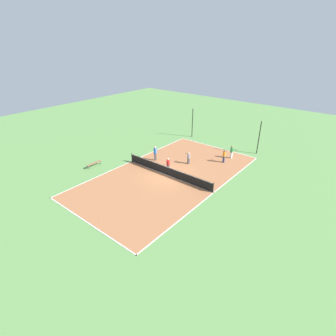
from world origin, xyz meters
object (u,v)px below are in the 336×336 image
at_px(player_center_orange, 224,155).
at_px(player_near_blue, 155,152).
at_px(player_baseline_gray, 189,157).
at_px(fence_post_back_right, 259,138).
at_px(tennis_ball_left_sideline, 101,220).
at_px(tennis_ball_right_alley, 142,164).
at_px(tennis_ball_midcourt, 187,153).
at_px(player_coach_red, 168,164).
at_px(fence_post_back_left, 192,123).
at_px(player_far_green, 232,151).
at_px(tennis_net, 168,171).
at_px(bench, 94,163).

xyz_separation_m(player_center_orange, player_near_blue, (-6.79, -4.76, 0.16)).
height_order(player_baseline_gray, fence_post_back_right, fence_post_back_right).
height_order(player_center_orange, tennis_ball_left_sideline, player_center_orange).
relative_size(tennis_ball_right_alley, tennis_ball_left_sideline, 1.00).
bearing_deg(player_near_blue, tennis_ball_right_alley, 24.86).
distance_m(player_near_blue, fence_post_back_right, 13.32).
height_order(tennis_ball_right_alley, tennis_ball_midcourt, same).
height_order(player_coach_red, tennis_ball_left_sideline, player_coach_red).
bearing_deg(fence_post_back_left, player_near_blue, -81.96).
relative_size(player_center_orange, tennis_ball_midcourt, 23.37).
relative_size(player_far_green, fence_post_back_left, 0.37).
distance_m(tennis_net, fence_post_back_left, 13.15).
xyz_separation_m(player_baseline_gray, player_coach_red, (-0.65, -3.04, 0.08)).
xyz_separation_m(bench, fence_post_back_right, (13.18, 15.73, 1.76)).
bearing_deg(tennis_net, player_near_blue, 150.79).
xyz_separation_m(player_coach_red, tennis_ball_right_alley, (-3.52, -0.67, -0.86)).
distance_m(player_baseline_gray, tennis_ball_left_sideline, 13.53).
xyz_separation_m(player_center_orange, player_coach_red, (-3.74, -6.02, -0.01)).
height_order(player_center_orange, player_near_blue, player_near_blue).
bearing_deg(player_center_orange, player_far_green, -15.10).
bearing_deg(player_near_blue, fence_post_back_right, 177.19).
xyz_separation_m(player_baseline_gray, player_near_blue, (-3.70, -1.79, 0.25)).
bearing_deg(bench, player_coach_red, -58.71).
xyz_separation_m(player_coach_red, tennis_ball_left_sideline, (1.34, -10.45, -0.86)).
xyz_separation_m(player_coach_red, player_near_blue, (-3.05, 1.26, 0.17)).
height_order(player_far_green, fence_post_back_right, fence_post_back_right).
distance_m(tennis_net, player_baseline_gray, 3.86).
height_order(player_far_green, tennis_ball_left_sideline, player_far_green).
bearing_deg(player_coach_red, tennis_ball_right_alley, -44.16).
distance_m(tennis_ball_left_sideline, fence_post_back_right, 22.20).
bearing_deg(tennis_net, fence_post_back_right, 67.01).
bearing_deg(tennis_net, tennis_ball_midcourt, 107.15).
distance_m(player_coach_red, player_far_green, 8.64).
height_order(player_near_blue, tennis_ball_midcourt, player_near_blue).
bearing_deg(tennis_ball_midcourt, bench, -121.76).
bearing_deg(player_near_blue, player_baseline_gray, 154.44).
xyz_separation_m(bench, player_far_green, (11.30, 12.25, 0.55)).
height_order(bench, tennis_ball_midcourt, bench).
bearing_deg(player_near_blue, tennis_ball_left_sideline, 59.18).
relative_size(tennis_net, player_near_blue, 6.19).
bearing_deg(player_baseline_gray, tennis_ball_left_sideline, 122.26).
bearing_deg(tennis_ball_left_sideline, fence_post_back_right, 78.49).
height_order(bench, tennis_ball_right_alley, bench).
relative_size(player_center_orange, tennis_ball_right_alley, 23.37).
relative_size(tennis_ball_midcourt, fence_post_back_right, 0.02).
height_order(player_coach_red, player_far_green, player_far_green).
relative_size(player_coach_red, tennis_ball_left_sideline, 23.17).
xyz_separation_m(tennis_net, tennis_ball_left_sideline, (0.69, -9.64, -0.50)).
bearing_deg(bench, player_far_green, -42.69).
relative_size(bench, tennis_ball_midcourt, 28.94).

